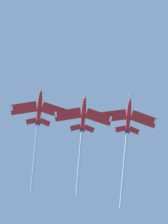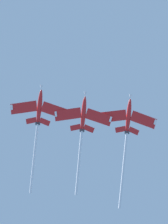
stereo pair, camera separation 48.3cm
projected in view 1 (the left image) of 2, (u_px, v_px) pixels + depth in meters
The scene contains 3 objects.
jet_inner_left at pixel (127, 130), 145.28m from camera, with size 34.74×19.51×17.45m.
jet_centre at pixel (82, 127), 144.24m from camera, with size 31.52×19.46×14.94m.
jet_inner_right at pixel (38, 120), 144.17m from camera, with size 32.62×19.46×16.54m.
Camera 1 is at (-18.53, 5.33, 1.59)m, focal length 68.02 mm.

